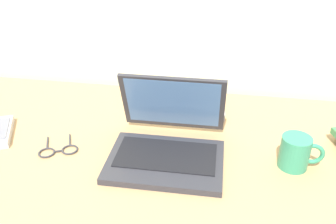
{
  "coord_description": "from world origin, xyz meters",
  "views": [
    {
      "loc": [
        0.15,
        -0.85,
        0.64
      ],
      "look_at": [
        0.01,
        0.0,
        0.15
      ],
      "focal_mm": 39.01,
      "sensor_mm": 36.0,
      "label": 1
    }
  ],
  "objects": [
    {
      "name": "laptop",
      "position": [
        0.01,
        -0.03,
        0.07
      ],
      "size": [
        0.31,
        0.29,
        0.21
      ],
      "color": "#2D2D33",
      "rests_on": "desk"
    },
    {
      "name": "eyeglasses",
      "position": [
        -0.3,
        -0.07,
        0.03
      ],
      "size": [
        0.12,
        0.13,
        0.01
      ],
      "color": "#333338",
      "rests_on": "desk"
    },
    {
      "name": "coffee_mug",
      "position": [
        0.35,
        -0.03,
        0.08
      ],
      "size": [
        0.12,
        0.08,
        0.09
      ],
      "color": "#338C66",
      "rests_on": "desk"
    },
    {
      "name": "remote_control_near",
      "position": [
        0.14,
        0.25,
        0.04
      ],
      "size": [
        0.06,
        0.16,
        0.02
      ],
      "color": "#B7B7B7",
      "rests_on": "desk"
    },
    {
      "name": "remote_control_far",
      "position": [
        -0.5,
        -0.01,
        0.04
      ],
      "size": [
        0.11,
        0.16,
        0.02
      ],
      "color": "#B7B7B7",
      "rests_on": "desk"
    },
    {
      "name": "desk",
      "position": [
        0.0,
        0.0,
        0.01
      ],
      "size": [
        1.6,
        0.76,
        0.03
      ],
      "color": "tan",
      "rests_on": "ground"
    }
  ]
}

